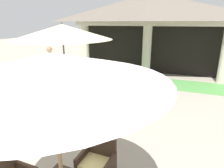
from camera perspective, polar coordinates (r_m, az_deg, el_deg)
The scene contains 18 objects.
background_pavilion at distance 11.26m, azimuth 10.76°, elevation 19.26°, with size 9.06×2.56×4.39m.
lawn_strip at distance 10.41m, azimuth 8.32°, elevation 0.98°, with size 10.86×1.86×0.01m, color #519347.
patio_table_near_foreground at distance 6.45m, azimuth -12.97°, elevation -3.95°, with size 0.89×0.89×0.74m.
patio_umbrella_near_foreground at distance 6.03m, azimuth -14.34°, elevation 14.39°, with size 2.93×2.93×2.97m.
patio_chair_near_foreground_east at distance 6.07m, azimuth -5.01°, elevation -7.32°, with size 0.53×0.55×0.90m.
patio_chair_near_foreground_south at distance 5.83m, azimuth -18.35°, elevation -9.14°, with size 0.63×0.56×0.91m.
patio_chair_near_foreground_north at distance 7.30m, azimuth -8.52°, elevation -2.85°, with size 0.58×0.53×0.92m.
patio_chair_near_foreground_west at distance 7.12m, azimuth -19.46°, elevation -4.45°, with size 0.57×0.54×0.90m.
patio_umbrella_mid_left at distance 2.25m, azimuth -17.38°, elevation 4.16°, with size 2.68×2.68×2.71m.
patio_chair_mid_left_north at distance 3.96m, azimuth -4.40°, elevation -22.36°, with size 0.64×0.53×0.90m.
patio_table_mid_right at distance 8.92m, azimuth -25.28°, elevation 0.73°, with size 0.90×0.90×0.73m.
patio_chair_mid_right_north at distance 9.64m, azimuth -20.76°, elevation 1.19°, with size 0.61×0.50×0.90m.
patio_table_far_back at distance 8.81m, azimuth 1.39°, elevation 2.40°, with size 1.14×1.14×0.74m.
patio_chair_far_back_east at distance 8.77m, azimuth 7.74°, elevation 0.49°, with size 0.61×0.63×0.84m.
patio_chair_far_back_west at distance 9.09m, azimuth -4.76°, elevation 1.37°, with size 0.62×0.67×0.88m.
patio_chair_far_back_north at distance 9.81m, azimuth 2.41°, elevation 2.59°, with size 0.70×0.61×0.87m.
patio_chair_far_back_south at distance 7.95m, azimuth 0.10°, elevation -1.12°, with size 0.65×0.65×0.89m.
terracotta_urn at distance 9.32m, azimuth 6.03°, elevation 0.14°, with size 0.27×0.27×0.41m.
Camera 1 is at (2.24, -2.58, 2.96)m, focal length 31.19 mm.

